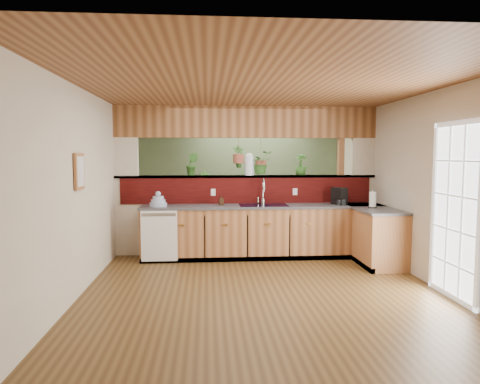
{
  "coord_description": "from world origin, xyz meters",
  "views": [
    {
      "loc": [
        -0.7,
        -6.19,
        1.76
      ],
      "look_at": [
        -0.17,
        0.7,
        1.15
      ],
      "focal_mm": 32.0,
      "sensor_mm": 36.0,
      "label": 1
    }
  ],
  "objects": [
    {
      "name": "floor_plant",
      "position": [
        1.06,
        2.58,
        0.4
      ],
      "size": [
        0.75,
        0.66,
        0.81
      ],
      "primitive_type": "imported",
      "rotation": [
        0.0,
        0.0,
        0.04
      ],
      "color": "#29571E",
      "rests_on": "ground"
    },
    {
      "name": "dishwasher",
      "position": [
        -1.48,
        0.66,
        0.46
      ],
      "size": [
        0.58,
        0.03,
        0.82
      ],
      "color": "white",
      "rests_on": "ground"
    },
    {
      "name": "faucet",
      "position": [
        0.26,
        1.13,
        1.14
      ],
      "size": [
        0.2,
        0.2,
        0.45
      ],
      "color": "#B7B7B2",
      "rests_on": "countertop"
    },
    {
      "name": "shelf_plant_a",
      "position": [
        -0.76,
        3.25,
        1.19
      ],
      "size": [
        0.24,
        0.17,
        0.43
      ],
      "primitive_type": "imported",
      "rotation": [
        0.0,
        0.0,
        -0.08
      ],
      "color": "#29571E",
      "rests_on": "shelving_console"
    },
    {
      "name": "ground",
      "position": [
        0.0,
        0.0,
        0.0
      ],
      "size": [
        4.6,
        7.0,
        0.01
      ],
      "primitive_type": "cube",
      "color": "#533919",
      "rests_on": "ground"
    },
    {
      "name": "glass_jar",
      "position": [
        0.04,
        1.35,
        1.59
      ],
      "size": [
        0.18,
        0.18,
        0.39
      ],
      "color": "silver",
      "rests_on": "pass_through_ledge"
    },
    {
      "name": "soap_dispenser",
      "position": [
        -0.47,
        1.0,
        0.99
      ],
      "size": [
        0.09,
        0.09,
        0.17
      ],
      "primitive_type": "imported",
      "rotation": [
        0.0,
        0.0,
        0.14
      ],
      "color": "#382314",
      "rests_on": "countertop"
    },
    {
      "name": "shelf_plant_b",
      "position": [
        0.19,
        3.25,
        1.22
      ],
      "size": [
        0.32,
        0.32,
        0.5
      ],
      "primitive_type": "imported",
      "rotation": [
        0.0,
        0.0,
        -0.15
      ],
      "color": "#29571E",
      "rests_on": "shelving_console"
    },
    {
      "name": "paper_towel",
      "position": [
        1.96,
        0.47,
        1.03
      ],
      "size": [
        0.13,
        0.13,
        0.28
      ],
      "color": "black",
      "rests_on": "countertop"
    },
    {
      "name": "wall_front",
      "position": [
        0.0,
        -3.5,
        1.3
      ],
      "size": [
        4.6,
        0.02,
        2.6
      ],
      "primitive_type": "cube",
      "color": "beige",
      "rests_on": "ground"
    },
    {
      "name": "hanging_plant_a",
      "position": [
        -0.15,
        1.35,
        1.85
      ],
      "size": [
        0.24,
        0.19,
        0.52
      ],
      "color": "brown",
      "rests_on": "header_beam"
    },
    {
      "name": "header_beam",
      "position": [
        0.0,
        1.35,
        2.33
      ],
      "size": [
        4.6,
        0.15,
        0.55
      ],
      "primitive_type": "cube",
      "color": "brown",
      "rests_on": "ground"
    },
    {
      "name": "wall_back",
      "position": [
        0.0,
        3.5,
        1.3
      ],
      "size": [
        4.6,
        0.02,
        2.6
      ],
      "primitive_type": "cube",
      "color": "beige",
      "rests_on": "ground"
    },
    {
      "name": "wall_left",
      "position": [
        -2.3,
        0.0,
        1.3
      ],
      "size": [
        0.02,
        7.0,
        2.6
      ],
      "primitive_type": "cube",
      "color": "beige",
      "rests_on": "ground"
    },
    {
      "name": "pass_through_partition",
      "position": [
        0.03,
        1.35,
        1.19
      ],
      "size": [
        4.6,
        0.21,
        2.6
      ],
      "color": "beige",
      "rests_on": "ground"
    },
    {
      "name": "shelving_console",
      "position": [
        -0.27,
        3.25,
        0.5
      ],
      "size": [
        1.46,
        0.63,
        0.95
      ],
      "primitive_type": "cube",
      "rotation": [
        0.0,
        0.0,
        0.18
      ],
      "color": "black",
      "rests_on": "ground"
    },
    {
      "name": "wall_right",
      "position": [
        2.3,
        0.0,
        1.3
      ],
      "size": [
        0.02,
        7.0,
        2.6
      ],
      "primitive_type": "cube",
      "color": "beige",
      "rests_on": "ground"
    },
    {
      "name": "framed_print",
      "position": [
        -2.27,
        -0.8,
        1.55
      ],
      "size": [
        0.04,
        0.35,
        0.45
      ],
      "color": "#975D34",
      "rests_on": "wall_left"
    },
    {
      "name": "navy_sink",
      "position": [
        0.25,
        0.98,
        0.82
      ],
      "size": [
        0.82,
        0.5,
        0.18
      ],
      "color": "black",
      "rests_on": "countertop"
    },
    {
      "name": "ledge_plant_right",
      "position": [
        0.97,
        1.35,
        1.58
      ],
      "size": [
        0.27,
        0.27,
        0.38
      ],
      "primitive_type": "imported",
      "rotation": [
        0.0,
        0.0,
        -0.34
      ],
      "color": "#29571E",
      "rests_on": "pass_through_ledge"
    },
    {
      "name": "countertop",
      "position": [
        0.84,
        0.87,
        0.45
      ],
      "size": [
        4.14,
        1.52,
        0.9
      ],
      "color": "#975D34",
      "rests_on": "ground"
    },
    {
      "name": "sage_backwall",
      "position": [
        0.0,
        3.48,
        1.3
      ],
      "size": [
        4.55,
        0.02,
        2.55
      ],
      "primitive_type": "cube",
      "color": "#4A5C3E",
      "rests_on": "ground"
    },
    {
      "name": "french_door",
      "position": [
        2.27,
        -1.3,
        1.05
      ],
      "size": [
        0.06,
        1.02,
        2.16
      ],
      "primitive_type": "cube",
      "color": "white",
      "rests_on": "ground"
    },
    {
      "name": "hanging_plant_b",
      "position": [
        0.25,
        1.35,
        1.79
      ],
      "size": [
        0.46,
        0.44,
        0.56
      ],
      "color": "brown",
      "rests_on": "header_beam"
    },
    {
      "name": "ceiling",
      "position": [
        0.0,
        0.0,
        2.6
      ],
      "size": [
        4.6,
        7.0,
        0.01
      ],
      "primitive_type": "cube",
      "color": "brown",
      "rests_on": "ground"
    },
    {
      "name": "dish_stack",
      "position": [
        -1.51,
        0.91,
        0.98
      ],
      "size": [
        0.29,
        0.29,
        0.25
      ],
      "color": "#9BA9C9",
      "rests_on": "countertop"
    },
    {
      "name": "coffee_maker",
      "position": [
        1.56,
        0.94,
        1.04
      ],
      "size": [
        0.16,
        0.26,
        0.29
      ],
      "rotation": [
        0.0,
        0.0,
        0.43
      ],
      "color": "black",
      "rests_on": "countertop"
    },
    {
      "name": "ledge_plant_left",
      "position": [
        -0.97,
        1.35,
        1.59
      ],
      "size": [
        0.25,
        0.21,
        0.4
      ],
      "primitive_type": "imported",
      "rotation": [
        0.0,
        0.0,
        -0.16
      ],
      "color": "#29571E",
      "rests_on": "pass_through_ledge"
    },
    {
      "name": "pass_through_ledge",
      "position": [
        0.0,
        1.35,
        1.37
      ],
      "size": [
        4.6,
        0.21,
        0.04
      ],
      "primitive_type": "cube",
      "color": "brown",
      "rests_on": "ground"
    }
  ]
}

